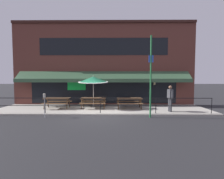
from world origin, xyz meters
TOP-DOWN VIEW (x-y plane):
  - ground_plane at (0.00, 0.00)m, footprint 120.00×120.00m
  - patio_deck at (0.00, 2.00)m, footprint 15.00×4.00m
  - restaurant_building at (0.00, 4.22)m, footprint 15.00×1.60m
  - patio_railing at (0.00, 0.30)m, footprint 13.84×0.04m
  - picnic_table_left at (-3.25, 1.99)m, footprint 1.80×1.42m
  - picnic_table_centre at (-0.65, 2.11)m, footprint 1.80×1.42m
  - picnic_table_right at (1.96, 2.02)m, footprint 1.80×1.42m
  - patio_umbrella_centre at (-0.65, 2.13)m, footprint 2.14×2.14m
  - pedestrian_walking at (4.51, 0.85)m, footprint 0.31×0.61m
  - parking_meter_near at (-3.16, -0.52)m, footprint 0.15×0.16m
  - street_sign_pole at (2.95, -0.45)m, footprint 0.28×0.09m

SIDE VIEW (x-z plane):
  - ground_plane at x=0.00m, z-range 0.00..0.00m
  - patio_deck at x=0.00m, z-range 0.00..0.10m
  - picnic_table_left at x=-3.25m, z-range 0.33..1.08m
  - picnic_table_centre at x=-0.65m, z-range 0.33..1.08m
  - picnic_table_right at x=1.96m, z-range 0.33..1.08m
  - patio_railing at x=0.00m, z-range 0.32..1.28m
  - pedestrian_walking at x=4.51m, z-range 0.20..1.91m
  - parking_meter_near at x=-3.16m, z-range 0.44..1.86m
  - patio_umbrella_centre at x=-0.65m, z-range 0.99..3.37m
  - street_sign_pole at x=2.95m, z-range 0.06..4.75m
  - restaurant_building at x=0.00m, z-range -0.02..6.94m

